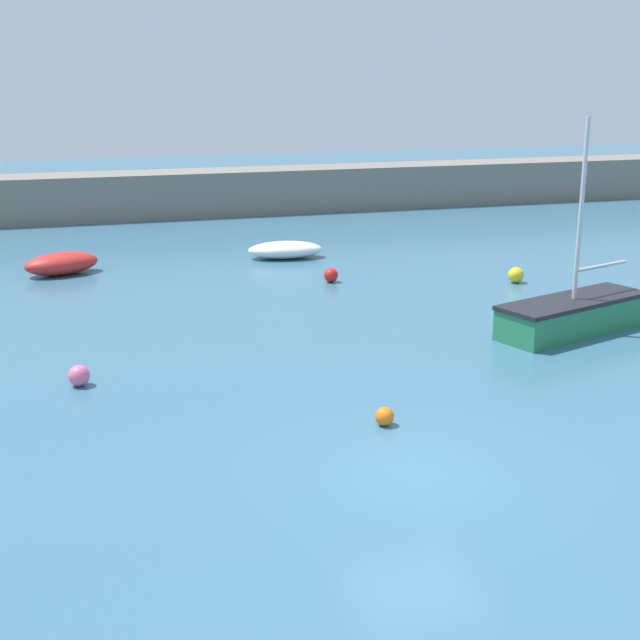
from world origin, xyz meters
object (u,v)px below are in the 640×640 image
object	(u,v)px
mooring_buoy_red	(331,275)
mooring_buoy_yellow	(516,275)
mooring_buoy_pink	(79,376)
open_tender_yellow	(285,250)
mooring_buoy_orange	(385,416)
sailboat_tall_mast	(573,314)
rowboat_blue_near	(61,264)

from	to	relation	value
mooring_buoy_red	mooring_buoy_yellow	world-z (taller)	mooring_buoy_yellow
mooring_buoy_red	mooring_buoy_pink	world-z (taller)	mooring_buoy_pink
open_tender_yellow	mooring_buoy_yellow	world-z (taller)	open_tender_yellow
open_tender_yellow	mooring_buoy_orange	size ratio (longest dim) A/B	7.66
sailboat_tall_mast	mooring_buoy_red	size ratio (longest dim) A/B	12.03
sailboat_tall_mast	mooring_buoy_red	bearing A→B (deg)	-76.86
mooring_buoy_pink	mooring_buoy_orange	bearing A→B (deg)	-35.19
mooring_buoy_orange	mooring_buoy_pink	xyz separation A→B (m)	(-5.90, 4.16, 0.05)
rowboat_blue_near	mooring_buoy_orange	bearing A→B (deg)	-87.97
open_tender_yellow	mooring_buoy_orange	world-z (taller)	open_tender_yellow
sailboat_tall_mast	mooring_buoy_red	xyz separation A→B (m)	(-4.63, 7.51, -0.27)
mooring_buoy_pink	open_tender_yellow	bearing A→B (deg)	57.10
mooring_buoy_red	mooring_buoy_pink	distance (m)	11.76
open_tender_yellow	mooring_buoy_red	bearing A→B (deg)	-76.19
sailboat_tall_mast	mooring_buoy_yellow	size ratio (longest dim) A/B	10.97
sailboat_tall_mast	mooring_buoy_orange	world-z (taller)	sailboat_tall_mast
sailboat_tall_mast	mooring_buoy_orange	size ratio (longest dim) A/B	14.94
mooring_buoy_yellow	mooring_buoy_pink	bearing A→B (deg)	-156.57
mooring_buoy_red	mooring_buoy_yellow	xyz separation A→B (m)	(5.98, -1.83, 0.02)
rowboat_blue_near	mooring_buoy_red	world-z (taller)	rowboat_blue_near
open_tender_yellow	sailboat_tall_mast	bearing A→B (deg)	-59.56
rowboat_blue_near	mooring_buoy_pink	size ratio (longest dim) A/B	5.84
rowboat_blue_near	mooring_buoy_orange	size ratio (longest dim) A/B	7.43
mooring_buoy_orange	mooring_buoy_pink	bearing A→B (deg)	144.81
open_tender_yellow	rowboat_blue_near	distance (m)	8.23
mooring_buoy_orange	mooring_buoy_red	bearing A→B (deg)	77.95
mooring_buoy_yellow	mooring_buoy_orange	world-z (taller)	mooring_buoy_yellow
mooring_buoy_yellow	rowboat_blue_near	bearing A→B (deg)	159.12
open_tender_yellow	mooring_buoy_orange	xyz separation A→B (m)	(-2.09, -16.51, -0.13)
sailboat_tall_mast	open_tender_yellow	world-z (taller)	sailboat_tall_mast
rowboat_blue_near	mooring_buoy_red	distance (m)	9.53
sailboat_tall_mast	mooring_buoy_pink	bearing A→B (deg)	-15.92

